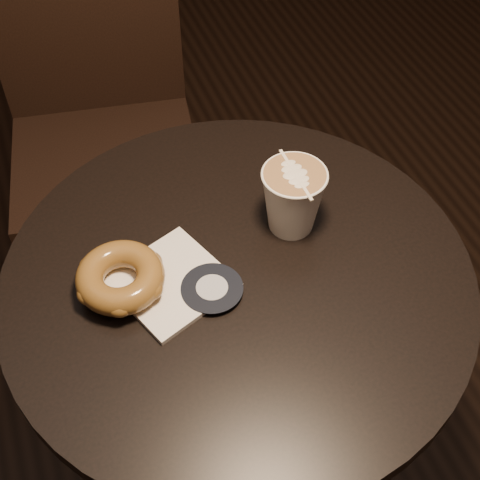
{
  "coord_description": "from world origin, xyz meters",
  "views": [
    {
      "loc": [
        -0.21,
        -0.56,
        1.53
      ],
      "look_at": [
        0.01,
        0.03,
        0.79
      ],
      "focal_mm": 50.0,
      "sensor_mm": 36.0,
      "label": 1
    }
  ],
  "objects_px": {
    "cafe_table": "(238,344)",
    "latte_cup": "(293,200)",
    "pastry_bag": "(171,282)",
    "chair": "(96,93)",
    "doughnut": "(120,277)"
  },
  "relations": [
    {
      "from": "pastry_bag",
      "to": "latte_cup",
      "type": "distance_m",
      "value": 0.22
    },
    {
      "from": "chair",
      "to": "pastry_bag",
      "type": "height_order",
      "value": "chair"
    },
    {
      "from": "cafe_table",
      "to": "latte_cup",
      "type": "relative_size",
      "value": 6.86
    },
    {
      "from": "latte_cup",
      "to": "pastry_bag",
      "type": "bearing_deg",
      "value": -167.91
    },
    {
      "from": "doughnut",
      "to": "latte_cup",
      "type": "distance_m",
      "value": 0.28
    },
    {
      "from": "doughnut",
      "to": "chair",
      "type": "bearing_deg",
      "value": 82.49
    },
    {
      "from": "doughnut",
      "to": "latte_cup",
      "type": "bearing_deg",
      "value": 5.94
    },
    {
      "from": "chair",
      "to": "latte_cup",
      "type": "bearing_deg",
      "value": -63.97
    },
    {
      "from": "latte_cup",
      "to": "doughnut",
      "type": "bearing_deg",
      "value": -174.06
    },
    {
      "from": "chair",
      "to": "pastry_bag",
      "type": "bearing_deg",
      "value": -81.81
    },
    {
      "from": "cafe_table",
      "to": "latte_cup",
      "type": "distance_m",
      "value": 0.28
    },
    {
      "from": "chair",
      "to": "pastry_bag",
      "type": "relative_size",
      "value": 7.19
    },
    {
      "from": "pastry_bag",
      "to": "doughnut",
      "type": "distance_m",
      "value": 0.07
    },
    {
      "from": "cafe_table",
      "to": "doughnut",
      "type": "height_order",
      "value": "doughnut"
    },
    {
      "from": "cafe_table",
      "to": "pastry_bag",
      "type": "distance_m",
      "value": 0.23
    }
  ]
}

